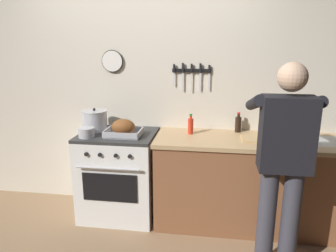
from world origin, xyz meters
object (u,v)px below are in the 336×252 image
(stock_pot, at_px, (95,121))
(cutting_board, at_px, (261,139))
(bottle_cooking_oil, at_px, (282,125))
(bottle_hot_sauce, at_px, (191,126))
(roasting_pan, at_px, (123,129))
(bottle_soy_sauce, at_px, (238,124))
(stove, at_px, (119,174))
(person_cook, at_px, (284,157))
(saucepan, at_px, (86,132))

(stock_pot, height_order, cutting_board, stock_pot)
(bottle_cooking_oil, relative_size, bottle_hot_sauce, 1.33)
(roasting_pan, xyz_separation_m, bottle_hot_sauce, (0.65, 0.17, 0.01))
(roasting_pan, height_order, bottle_soy_sauce, bottle_soy_sauce)
(stove, bearing_deg, bottle_cooking_oil, 4.86)
(stove, bearing_deg, bottle_hot_sauce, 6.86)
(stove, xyz_separation_m, stock_pot, (-0.26, 0.07, 0.56))
(cutting_board, height_order, bottle_hot_sauce, bottle_hot_sauce)
(person_cook, bearing_deg, stove, 79.20)
(roasting_pan, bearing_deg, stove, 137.95)
(saucepan, bearing_deg, bottle_hot_sauce, 14.71)
(roasting_pan, relative_size, bottle_soy_sauce, 1.73)
(cutting_board, xyz_separation_m, bottle_cooking_oil, (0.21, 0.17, 0.10))
(saucepan, bearing_deg, cutting_board, 4.78)
(person_cook, relative_size, stock_pot, 6.39)
(bottle_hot_sauce, bearing_deg, bottle_cooking_oil, 3.18)
(stove, height_order, roasting_pan, roasting_pan)
(stock_pot, height_order, saucepan, stock_pot)
(roasting_pan, bearing_deg, bottle_cooking_oil, 8.11)
(stock_pot, relative_size, bottle_soy_sauce, 1.28)
(cutting_board, bearing_deg, stock_pot, 176.43)
(saucepan, xyz_separation_m, bottle_hot_sauce, (0.99, 0.26, 0.04))
(stove, relative_size, saucepan, 5.81)
(bottle_hot_sauce, bearing_deg, saucepan, -165.29)
(bottle_cooking_oil, xyz_separation_m, bottle_hot_sauce, (-0.88, -0.05, -0.03))
(stove, relative_size, roasting_pan, 2.56)
(stove, xyz_separation_m, bottle_soy_sauce, (1.21, 0.23, 0.53))
(person_cook, distance_m, saucepan, 1.80)
(bottle_cooking_oil, height_order, bottle_soy_sauce, bottle_cooking_oil)
(saucepan, xyz_separation_m, bottle_cooking_oil, (1.87, 0.31, 0.07))
(bottle_cooking_oil, distance_m, bottle_soy_sauce, 0.42)
(person_cook, distance_m, bottle_cooking_oil, 0.77)
(stock_pot, relative_size, cutting_board, 0.72)
(bottle_soy_sauce, bearing_deg, bottle_hot_sauce, -163.88)
(roasting_pan, xyz_separation_m, bottle_soy_sauce, (1.12, 0.31, 0.01))
(roasting_pan, bearing_deg, cutting_board, 2.09)
(stove, bearing_deg, person_cook, -22.68)
(cutting_board, xyz_separation_m, bottle_hot_sauce, (-0.68, 0.12, 0.07))
(cutting_board, height_order, bottle_cooking_oil, bottle_cooking_oil)
(saucepan, distance_m, cutting_board, 1.67)
(bottle_cooking_oil, xyz_separation_m, bottle_soy_sauce, (-0.41, 0.09, -0.03))
(stock_pot, xyz_separation_m, bottle_soy_sauce, (1.47, 0.15, -0.02))
(person_cook, height_order, bottle_soy_sauce, person_cook)
(cutting_board, bearing_deg, bottle_soy_sauce, 127.58)
(person_cook, height_order, stock_pot, person_cook)
(person_cook, xyz_separation_m, saucepan, (-1.74, 0.45, -0.00))
(bottle_cooking_oil, distance_m, bottle_hot_sauce, 0.89)
(saucepan, xyz_separation_m, bottle_soy_sauce, (1.47, 0.40, 0.04))
(bottle_cooking_oil, bearing_deg, person_cook, -99.76)
(person_cook, relative_size, bottle_soy_sauce, 8.15)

